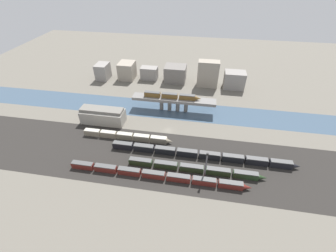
{
  "coord_description": "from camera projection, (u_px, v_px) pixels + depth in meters",
  "views": [
    {
      "loc": [
        17.65,
        -106.28,
        86.05
      ],
      "look_at": [
        0.0,
        -0.58,
        3.83
      ],
      "focal_mm": 24.0,
      "sensor_mm": 36.0,
      "label": 1
    }
  ],
  "objects": [
    {
      "name": "warehouse_building",
      "position": [
        103.0,
        115.0,
        142.21
      ],
      "size": [
        27.38,
        10.25,
        10.04
      ],
      "color": "#9E998E",
      "rests_on": "ground"
    },
    {
      "name": "train_yard_mid",
      "position": [
        195.0,
        169.0,
        111.01
      ],
      "size": [
        68.04,
        2.91,
        3.57
      ],
      "color": "#23381E",
      "rests_on": "ground"
    },
    {
      "name": "railbed_yard",
      "position": [
        161.0,
        158.0,
        119.07
      ],
      "size": [
        280.0,
        42.0,
        0.01
      ],
      "primitive_type": "cube",
      "color": "#282623",
      "rests_on": "ground"
    },
    {
      "name": "train_yard_near",
      "position": [
        156.0,
        175.0,
        107.81
      ],
      "size": [
        87.95,
        2.88,
        3.53
      ],
      "color": "#5B1E19",
      "rests_on": "ground"
    },
    {
      "name": "train_on_bridge",
      "position": [
        172.0,
        96.0,
        149.07
      ],
      "size": [
        38.03,
        2.91,
        3.41
      ],
      "color": "brown",
      "rests_on": "bridge"
    },
    {
      "name": "bridge",
      "position": [
        174.0,
        101.0,
        151.08
      ],
      "size": [
        56.18,
        7.74,
        9.57
      ],
      "color": "slate",
      "rests_on": "ground"
    },
    {
      "name": "city_block_right",
      "position": [
        175.0,
        74.0,
        187.94
      ],
      "size": [
        17.41,
        14.48,
        13.06
      ],
      "primitive_type": "cube",
      "color": "slate",
      "rests_on": "ground"
    },
    {
      "name": "train_yard_outer",
      "position": [
        127.0,
        136.0,
        130.54
      ],
      "size": [
        52.83,
        3.1,
        3.79
      ],
      "color": "gray",
      "rests_on": "ground"
    },
    {
      "name": "city_block_center",
      "position": [
        149.0,
        73.0,
        191.76
      ],
      "size": [
        14.09,
        8.4,
        10.4
      ],
      "primitive_type": "cube",
      "color": "gray",
      "rests_on": "ground"
    },
    {
      "name": "city_block_far_left",
      "position": [
        103.0,
        71.0,
        191.44
      ],
      "size": [
        9.96,
        12.95,
        13.08
      ],
      "primitive_type": "cube",
      "color": "gray",
      "rests_on": "ground"
    },
    {
      "name": "city_block_tall",
      "position": [
        234.0,
        80.0,
        177.98
      ],
      "size": [
        16.12,
        11.37,
        13.42
      ],
      "primitive_type": "cube",
      "color": "gray",
      "rests_on": "ground"
    },
    {
      "name": "city_block_left",
      "position": [
        127.0,
        70.0,
        192.01
      ],
      "size": [
        12.83,
        14.27,
        13.88
      ],
      "primitive_type": "cube",
      "color": "gray",
      "rests_on": "ground"
    },
    {
      "name": "city_block_far_right",
      "position": [
        208.0,
        74.0,
        178.16
      ],
      "size": [
        16.44,
        8.31,
        20.93
      ],
      "primitive_type": "cube",
      "color": "gray",
      "rests_on": "ground"
    },
    {
      "name": "river_water",
      "position": [
        174.0,
        110.0,
        155.73
      ],
      "size": [
        320.0,
        22.49,
        0.01
      ],
      "primitive_type": "cube",
      "color": "#3D5166",
      "rests_on": "ground"
    },
    {
      "name": "ground_plane",
      "position": [
        168.0,
        130.0,
        137.86
      ],
      "size": [
        400.0,
        400.0,
        0.0
      ],
      "primitive_type": "plane",
      "color": "#666056"
    },
    {
      "name": "signal_tower",
      "position": [
        206.0,
        165.0,
        104.32
      ],
      "size": [
        1.0,
        0.73,
        15.83
      ],
      "color": "#4C4C51",
      "rests_on": "ground"
    },
    {
      "name": "train_yard_far",
      "position": [
        201.0,
        155.0,
        118.48
      ],
      "size": [
        98.13,
        3.02,
        3.94
      ],
      "color": "black",
      "rests_on": "ground"
    }
  ]
}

